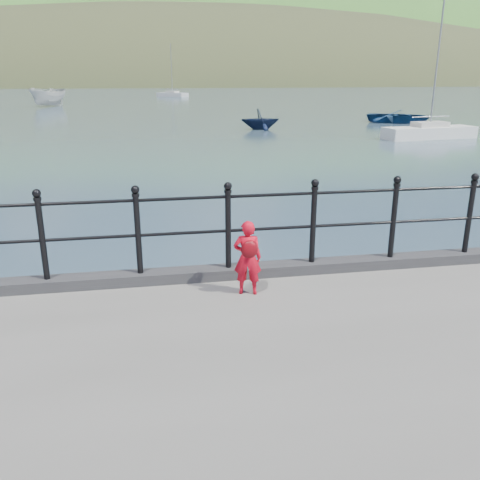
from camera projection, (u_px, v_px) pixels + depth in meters
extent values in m
plane|color=#2D4251|center=(187.00, 339.00, 7.43)|extent=(600.00, 600.00, 0.00)
cube|color=#28282B|center=(185.00, 275.00, 6.96)|extent=(60.00, 0.30, 0.15)
cylinder|color=black|center=(184.00, 233.00, 6.77)|extent=(18.00, 0.04, 0.04)
cylinder|color=black|center=(183.00, 199.00, 6.63)|extent=(18.00, 0.04, 0.04)
cylinder|color=black|center=(42.00, 240.00, 6.47)|extent=(0.08, 0.08, 1.05)
sphere|color=black|center=(36.00, 193.00, 6.28)|extent=(0.11, 0.11, 0.11)
cylinder|color=black|center=(138.00, 235.00, 6.67)|extent=(0.08, 0.08, 1.05)
sphere|color=black|center=(135.00, 190.00, 6.48)|extent=(0.11, 0.11, 0.11)
cylinder|color=black|center=(228.00, 231.00, 6.87)|extent=(0.08, 0.08, 1.05)
sphere|color=black|center=(228.00, 186.00, 6.68)|extent=(0.11, 0.11, 0.11)
cylinder|color=black|center=(313.00, 226.00, 7.08)|extent=(0.08, 0.08, 1.05)
sphere|color=black|center=(315.00, 183.00, 6.89)|extent=(0.11, 0.11, 0.11)
cylinder|color=black|center=(393.00, 222.00, 7.28)|extent=(0.08, 0.08, 1.05)
sphere|color=black|center=(397.00, 180.00, 7.09)|extent=(0.11, 0.11, 0.11)
cylinder|color=black|center=(469.00, 218.00, 7.48)|extent=(0.08, 0.08, 1.05)
sphere|color=black|center=(475.00, 177.00, 7.29)|extent=(0.11, 0.11, 0.11)
ellipsoid|color=#333A21|center=(200.00, 126.00, 198.06)|extent=(400.00, 100.00, 88.00)
ellipsoid|color=#387026|center=(265.00, 137.00, 264.62)|extent=(600.00, 180.00, 156.00)
cube|color=silver|center=(40.00, 77.00, 170.01)|extent=(9.00, 6.00, 6.00)
cube|color=#4C4744|center=(38.00, 65.00, 168.77)|extent=(9.50, 6.50, 2.00)
cube|color=silver|center=(110.00, 77.00, 173.88)|extent=(9.00, 6.00, 6.00)
cube|color=#4C4744|center=(109.00, 65.00, 172.64)|extent=(9.50, 6.50, 2.00)
cube|color=silver|center=(197.00, 77.00, 178.92)|extent=(9.00, 6.00, 6.00)
cube|color=#4C4744|center=(197.00, 65.00, 177.69)|extent=(9.50, 6.50, 2.00)
cube|color=silver|center=(272.00, 77.00, 183.47)|extent=(9.00, 6.00, 6.00)
cube|color=#4C4744|center=(272.00, 65.00, 182.23)|extent=(9.50, 6.50, 2.00)
imported|color=red|center=(247.00, 258.00, 6.41)|extent=(0.40, 0.30, 0.97)
ellipsoid|color=red|center=(250.00, 249.00, 6.24)|extent=(0.22, 0.11, 0.23)
imported|color=navy|center=(399.00, 116.00, 40.92)|extent=(6.06, 5.73, 1.02)
imported|color=silver|center=(48.00, 97.00, 61.54)|extent=(4.84, 6.17, 2.26)
imported|color=black|center=(260.00, 119.00, 35.85)|extent=(2.74, 2.38, 1.42)
cube|color=silver|center=(172.00, 95.00, 90.23)|extent=(5.53, 5.75, 0.90)
cube|color=beige|center=(172.00, 92.00, 90.07)|extent=(2.41, 2.45, 0.50)
cylinder|color=#A5A5A8|center=(171.00, 68.00, 88.82)|extent=(0.10, 0.10, 8.18)
cylinder|color=#A5A5A8|center=(172.00, 89.00, 89.90)|extent=(1.92, 2.06, 0.06)
cube|color=white|center=(429.00, 134.00, 30.85)|extent=(5.95, 2.31, 0.90)
cube|color=beige|center=(430.00, 126.00, 30.70)|extent=(2.15, 1.37, 0.50)
cylinder|color=#A5A5A8|center=(437.00, 65.00, 29.61)|extent=(0.10, 0.10, 7.14)
cylinder|color=#A5A5A8|center=(431.00, 117.00, 30.53)|extent=(2.60, 0.38, 0.06)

